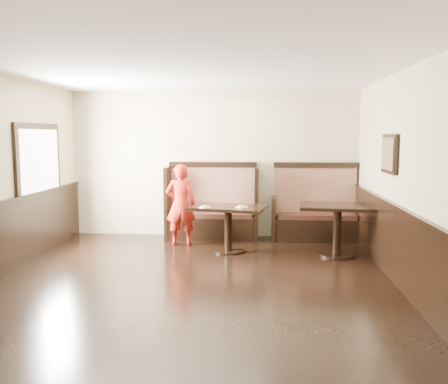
# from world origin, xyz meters

# --- Properties ---
(ground) EXTENTS (7.00, 7.00, 0.00)m
(ground) POSITION_xyz_m (0.00, 0.00, 0.00)
(ground) COLOR black
(ground) RESTS_ON ground
(room_shell) EXTENTS (7.00, 7.00, 7.00)m
(room_shell) POSITION_xyz_m (-0.30, 0.28, 0.67)
(room_shell) COLOR beige
(room_shell) RESTS_ON ground
(booth_main) EXTENTS (1.75, 0.72, 1.45)m
(booth_main) POSITION_xyz_m (0.00, 3.30, 0.53)
(booth_main) COLOR black
(booth_main) RESTS_ON ground
(booth_neighbor) EXTENTS (1.65, 0.72, 1.45)m
(booth_neighbor) POSITION_xyz_m (1.95, 3.29, 0.48)
(booth_neighbor) COLOR black
(booth_neighbor) RESTS_ON ground
(table_main) EXTENTS (1.35, 0.99, 0.78)m
(table_main) POSITION_xyz_m (0.38, 2.22, 0.60)
(table_main) COLOR black
(table_main) RESTS_ON ground
(table_neighbor) EXTENTS (1.27, 0.89, 0.84)m
(table_neighbor) POSITION_xyz_m (2.17, 2.09, 0.63)
(table_neighbor) COLOR black
(table_neighbor) RESTS_ON ground
(child) EXTENTS (0.55, 0.38, 1.45)m
(child) POSITION_xyz_m (-0.50, 2.66, 0.73)
(child) COLOR red
(child) RESTS_ON ground
(pizza_plate_left) EXTENTS (0.20, 0.20, 0.04)m
(pizza_plate_left) POSITION_xyz_m (0.01, 2.01, 0.79)
(pizza_plate_left) COLOR white
(pizza_plate_left) RESTS_ON table_main
(pizza_plate_right) EXTENTS (0.21, 0.21, 0.04)m
(pizza_plate_right) POSITION_xyz_m (0.62, 2.10, 0.79)
(pizza_plate_right) COLOR white
(pizza_plate_right) RESTS_ON table_main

